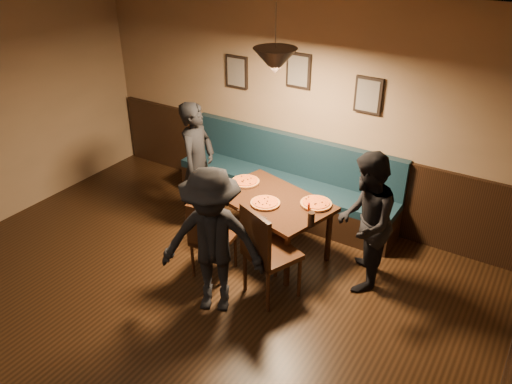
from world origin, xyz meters
TOP-DOWN VIEW (x-y plane):
  - floor at (0.00, 0.00)m, footprint 7.00×7.00m
  - ceiling at (0.00, 0.00)m, footprint 7.00×7.00m
  - wall_back at (0.00, 3.50)m, footprint 6.00×0.00m
  - wainscot at (0.00, 3.47)m, footprint 5.88×0.06m
  - booth_bench at (0.00, 3.20)m, footprint 3.00×0.60m
  - picture_left at (-0.90, 3.47)m, footprint 0.32×0.04m
  - picture_center at (0.00, 3.47)m, footprint 0.32×0.04m
  - picture_right at (0.90, 3.47)m, footprint 0.32×0.04m
  - pendant_lamp at (0.30, 2.37)m, footprint 0.44×0.44m
  - dining_table at (0.30, 2.37)m, footprint 1.47×1.14m
  - chair_near_left at (-0.03, 1.68)m, footprint 0.45×0.45m
  - chair_near_right at (0.70, 1.70)m, footprint 0.61×0.61m
  - diner_left at (-0.80, 2.44)m, footprint 0.47×0.64m
  - diner_right at (1.40, 2.36)m, footprint 0.75×0.86m
  - diner_front at (0.31, 1.23)m, footprint 1.15×0.93m
  - pizza_a at (-0.17, 2.53)m, footprint 0.38×0.38m
  - pizza_b at (0.30, 2.22)m, footprint 0.39×0.39m
  - pizza_c at (0.78, 2.51)m, footprint 0.35×0.35m
  - soda_glass at (0.92, 2.11)m, footprint 0.09×0.09m
  - tabasco_bottle at (0.77, 2.35)m, footprint 0.03×0.03m
  - napkin_a at (-0.24, 2.61)m, footprint 0.22×0.22m
  - napkin_b at (-0.27, 2.10)m, footprint 0.15×0.15m
  - cutlery_set at (0.28, 1.97)m, footprint 0.20×0.03m

SIDE VIEW (x-z plane):
  - floor at x=0.00m, z-range 0.00..0.00m
  - dining_table at x=0.30m, z-range 0.00..0.69m
  - chair_near_left at x=-0.03m, z-range 0.00..0.91m
  - wainscot at x=0.00m, z-range 0.00..1.00m
  - booth_bench at x=0.00m, z-range 0.00..1.00m
  - chair_near_right at x=0.70m, z-range 0.00..1.06m
  - cutlery_set at x=0.28m, z-range 0.69..0.70m
  - napkin_b at x=-0.27m, z-range 0.69..0.70m
  - napkin_a at x=-0.24m, z-range 0.69..0.70m
  - pizza_b at x=0.30m, z-range 0.69..0.73m
  - pizza_a at x=-0.17m, z-range 0.69..0.73m
  - pizza_c at x=0.78m, z-range 0.69..0.73m
  - tabasco_bottle at x=0.77m, z-range 0.69..0.81m
  - diner_right at x=1.40m, z-range 0.00..1.52m
  - soda_glass at x=0.92m, z-range 0.69..0.85m
  - diner_front at x=0.31m, z-range 0.00..1.55m
  - diner_left at x=-0.80m, z-range 0.00..1.61m
  - wall_back at x=0.00m, z-range -1.60..4.40m
  - picture_left at x=-0.90m, z-range 1.49..1.91m
  - picture_right at x=0.90m, z-range 1.49..1.91m
  - picture_center at x=0.00m, z-range 1.64..2.06m
  - pendant_lamp at x=0.30m, z-range 2.12..2.38m
  - ceiling at x=0.00m, z-range 2.80..2.80m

